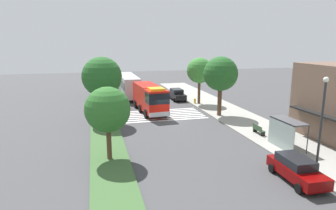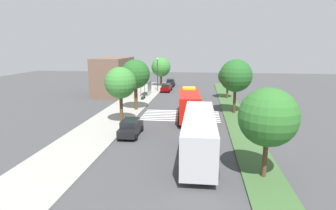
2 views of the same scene
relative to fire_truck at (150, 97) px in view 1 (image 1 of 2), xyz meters
name	(u,v)px [view 1 (image 1 of 2)]	position (x,y,z in m)	size (l,w,h in m)	color
ground_plane	(167,120)	(4.29, 1.19, -2.05)	(120.00, 120.00, 0.00)	#424244
sidewalk	(234,115)	(4.29, 9.81, -1.98)	(60.00, 5.67, 0.14)	#9E9B93
median_strip	(104,124)	(4.29, -6.09, -1.98)	(60.00, 3.00, 0.14)	#3D6033
crosswalk	(162,115)	(1.54, 1.19, -2.04)	(5.85, 10.41, 0.01)	silver
fire_truck	(150,97)	(0.00, 0.00, 0.00)	(9.53, 3.26, 3.71)	red
parked_car_west	(177,94)	(-7.54, 5.77, -1.15)	(4.52, 2.09, 1.76)	black
parked_car_mid	(296,169)	(21.46, 5.78, -1.21)	(4.64, 2.13, 1.62)	#720505
transit_bus	(128,84)	(-12.21, -1.41, 0.10)	(11.72, 2.96, 3.63)	#B2B2B7
bus_stop_shelter	(285,128)	(16.03, 8.63, -0.16)	(3.50, 1.40, 2.46)	#4C4C51
bench_near_shelter	(258,130)	(12.03, 8.60, -1.46)	(1.60, 0.50, 0.90)	#2D472D
street_lamp	(322,119)	(21.19, 7.57, 2.04)	(0.36, 0.36, 6.76)	#2D2D30
sidewalk_tree_far_west	(200,71)	(-3.41, 7.97, 2.96)	(3.71, 3.71, 6.75)	#513823
sidewalk_tree_west	(221,74)	(3.94, 7.97, 3.23)	(4.19, 4.19, 7.28)	#513823
median_tree_far_west	(98,69)	(-15.64, -6.09, 2.44)	(4.08, 4.08, 6.41)	#513823
median_tree_west	(102,77)	(3.61, -6.09, 3.25)	(4.42, 4.42, 7.39)	#47301E
median_tree_center	(108,110)	(14.79, -6.09, 2.00)	(3.50, 3.50, 5.68)	#513823
fire_hydrant	(195,101)	(-3.76, 7.47, -1.56)	(0.28, 0.28, 0.70)	gold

